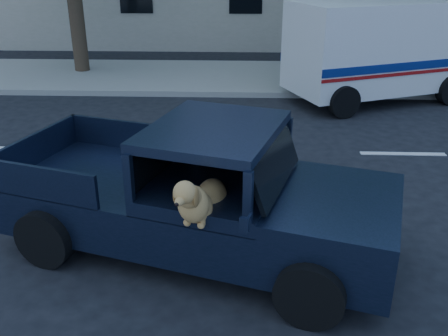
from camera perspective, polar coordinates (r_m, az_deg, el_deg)
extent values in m
plane|color=black|center=(6.61, -6.42, -9.05)|extent=(120.00, 120.00, 0.00)
cube|color=gray|center=(15.13, -1.45, 10.39)|extent=(60.00, 4.00, 0.15)
cylinder|color=#332619|center=(15.94, -16.70, 17.89)|extent=(0.44, 0.44, 4.40)
cylinder|color=#332619|center=(15.69, 18.06, 17.66)|extent=(0.44, 0.44, 4.40)
cube|color=black|center=(6.28, -3.06, -4.71)|extent=(5.10, 3.17, 0.61)
cube|color=black|center=(5.73, 12.79, -3.99)|extent=(1.86, 2.16, 0.15)
cube|color=black|center=(5.76, -1.18, 4.34)|extent=(1.88, 2.10, 0.11)
cube|color=black|center=(5.68, 5.89, 0.43)|extent=(0.69, 1.58, 0.52)
cube|color=black|center=(5.72, -0.83, -5.70)|extent=(0.63, 0.63, 0.35)
cube|color=black|center=(4.76, 2.32, -6.45)|extent=(0.10, 0.07, 0.15)
cube|color=silver|center=(13.44, 17.04, 9.90)|extent=(4.89, 3.57, 0.53)
cube|color=silver|center=(12.99, 16.05, 14.35)|extent=(4.10, 3.24, 1.59)
cube|color=silver|center=(14.43, 23.07, 12.56)|extent=(1.63, 2.18, 0.74)
cube|color=navy|center=(12.30, 18.51, 10.79)|extent=(3.34, 1.40, 0.19)
cube|color=#9E0F0F|center=(12.34, 18.40, 10.03)|extent=(3.34, 1.40, 0.07)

